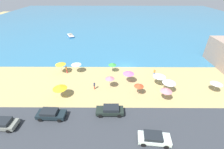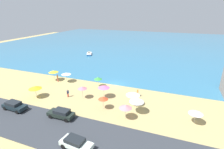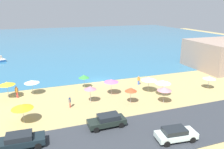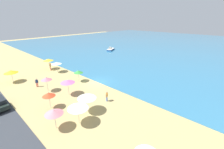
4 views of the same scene
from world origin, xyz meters
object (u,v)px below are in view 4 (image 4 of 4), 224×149
(beach_umbrella_4, at_px, (54,112))
(beach_umbrella_6, at_px, (48,60))
(beach_umbrella_2, at_px, (46,79))
(beach_umbrella_8, at_px, (56,63))
(beach_umbrella_3, at_px, (87,96))
(beach_umbrella_5, at_px, (11,72))
(bather_2, at_px, (107,96))
(beach_umbrella_0, at_px, (68,82))
(skiff_nearshore, at_px, (111,49))
(beach_umbrella_9, at_px, (78,107))
(beach_umbrella_1, at_px, (49,94))
(beach_umbrella_7, at_px, (78,72))
(bather_1, at_px, (50,66))
(bather_0, at_px, (37,82))

(beach_umbrella_4, height_order, beach_umbrella_6, beach_umbrella_6)
(beach_umbrella_2, distance_m, beach_umbrella_8, 9.68)
(beach_umbrella_3, distance_m, beach_umbrella_5, 18.85)
(beach_umbrella_8, height_order, bather_2, beach_umbrella_8)
(beach_umbrella_5, distance_m, bather_2, 19.97)
(beach_umbrella_2, bearing_deg, beach_umbrella_0, 25.22)
(beach_umbrella_0, xyz_separation_m, skiff_nearshore, (-19.26, 30.27, -1.88))
(beach_umbrella_0, height_order, beach_umbrella_8, beach_umbrella_0)
(beach_umbrella_6, distance_m, bather_2, 20.96)
(beach_umbrella_3, bearing_deg, beach_umbrella_0, 171.87)
(bather_2, bearing_deg, beach_umbrella_9, -78.96)
(beach_umbrella_2, distance_m, beach_umbrella_3, 9.75)
(beach_umbrella_0, xyz_separation_m, beach_umbrella_2, (-3.72, -1.75, -0.05))
(beach_umbrella_5, height_order, beach_umbrella_8, beach_umbrella_5)
(beach_umbrella_2, bearing_deg, beach_umbrella_1, -21.82)
(beach_umbrella_7, bearing_deg, bather_2, -9.57)
(beach_umbrella_7, bearing_deg, beach_umbrella_3, -29.16)
(beach_umbrella_3, relative_size, bather_2, 1.59)
(beach_umbrella_0, bearing_deg, beach_umbrella_8, 160.24)
(beach_umbrella_2, xyz_separation_m, beach_umbrella_4, (9.69, -3.62, -0.08))
(beach_umbrella_3, height_order, bather_1, beach_umbrella_3)
(beach_umbrella_2, xyz_separation_m, beach_umbrella_9, (10.89, -1.31, 0.03))
(skiff_nearshore, bearing_deg, beach_umbrella_4, -54.71)
(beach_umbrella_3, xyz_separation_m, beach_umbrella_9, (1.18, -2.21, 0.05))
(beach_umbrella_5, bearing_deg, beach_umbrella_6, 105.62)
(bather_1, bearing_deg, beach_umbrella_0, -14.70)
(beach_umbrella_2, distance_m, skiff_nearshore, 35.64)
(beach_umbrella_1, relative_size, beach_umbrella_4, 0.97)
(beach_umbrella_6, relative_size, beach_umbrella_7, 1.12)
(beach_umbrella_5, bearing_deg, bather_1, 98.05)
(beach_umbrella_7, height_order, bather_1, beach_umbrella_7)
(beach_umbrella_0, distance_m, beach_umbrella_9, 7.80)
(beach_umbrella_3, height_order, bather_2, beach_umbrella_3)
(beach_umbrella_3, distance_m, bather_2, 3.84)
(beach_umbrella_1, distance_m, beach_umbrella_3, 5.36)
(beach_umbrella_3, distance_m, beach_umbrella_9, 2.51)
(beach_umbrella_4, height_order, bather_0, beach_umbrella_4)
(beach_umbrella_2, xyz_separation_m, beach_umbrella_6, (-11.13, 5.59, 0.08))
(beach_umbrella_8, relative_size, bather_1, 1.31)
(beach_umbrella_6, xyz_separation_m, bather_0, (8.13, -6.17, -1.42))
(beach_umbrella_4, relative_size, beach_umbrella_5, 0.99)
(bather_1, height_order, skiff_nearshore, bather_1)
(beach_umbrella_7, bearing_deg, beach_umbrella_2, -94.21)
(beach_umbrella_8, relative_size, beach_umbrella_9, 0.94)
(beach_umbrella_1, bearing_deg, beach_umbrella_3, 34.13)
(beach_umbrella_1, distance_m, beach_umbrella_4, 4.67)
(beach_umbrella_0, height_order, bather_0, beach_umbrella_0)
(beach_umbrella_3, xyz_separation_m, skiff_nearshore, (-25.24, 31.12, -1.81))
(beach_umbrella_0, distance_m, beach_umbrella_8, 12.14)
(beach_umbrella_4, xyz_separation_m, beach_umbrella_6, (-20.82, 9.21, 0.17))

